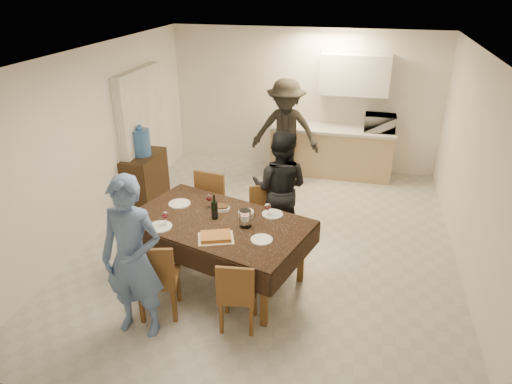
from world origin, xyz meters
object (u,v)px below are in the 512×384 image
water_jug (141,142)px  person_kitchen (285,131)px  person_near (133,259)px  savoury_tart (216,237)px  dining_table (218,224)px  microwave (380,123)px  wine_bottle (214,207)px  person_far (280,188)px  console (145,178)px  water_pitcher (245,218)px

water_jug → person_kitchen: (2.08, 1.40, -0.10)m
person_near → person_kitchen: person_kitchen is taller
savoury_tart → dining_table: bearing=104.7°
water_jug → microwave: size_ratio=0.79×
wine_bottle → person_near: size_ratio=0.18×
person_near → person_far: size_ratio=1.08×
wine_bottle → microwave: microwave is taller
console → microwave: size_ratio=1.64×
dining_table → person_far: bearing=79.3°
savoury_tart → person_kitchen: bearing=87.6°
console → savoury_tart: size_ratio=2.27×
person_kitchen → savoury_tart: bearing=-92.4°
water_jug → savoury_tart: bearing=-48.3°
microwave → wine_bottle: bearing=61.9°
savoury_tart → person_far: person_far is taller
savoury_tart → person_far: (0.45, 1.43, -0.02)m
savoury_tart → person_near: bearing=-134.1°
console → wine_bottle: wine_bottle is taller
dining_table → water_pitcher: bearing=8.8°
savoury_tart → person_kitchen: size_ratio=0.21×
microwave → savoury_tart: bearing=66.2°
console → person_far: person_far is taller
water_jug → dining_table: bearing=-44.3°
console → person_near: (1.28, -2.84, 0.48)m
person_near → person_far: 2.37m
person_far → person_kitchen: size_ratio=0.88×
microwave → person_kitchen: bearing=15.5°
microwave → person_far: bearing=63.0°
water_jug → person_kitchen: person_kitchen is taller
person_near → water_jug: bearing=113.1°
savoury_tart → person_far: bearing=72.5°
wine_bottle → microwave: bearing=61.9°
water_pitcher → person_far: size_ratio=0.13×
water_pitcher → console: bearing=139.9°
person_far → person_kitchen: person_kitchen is taller
console → person_near: size_ratio=0.50×
water_jug → person_far: person_far is taller
dining_table → console: size_ratio=2.67×
water_jug → wine_bottle: size_ratio=1.36×
water_pitcher → savoury_tart: size_ratio=0.54×
person_far → water_jug: bearing=-14.3°
water_jug → person_near: (1.28, -2.84, -0.14)m
dining_table → console: bearing=152.6°
water_pitcher → savoury_tart: (-0.25, -0.33, -0.08)m
water_jug → person_kitchen: size_ratio=0.23×
water_jug → savoury_tart: (1.93, -2.17, -0.19)m
person_far → person_kitchen: bearing=-79.0°
wine_bottle → savoury_tart: size_ratio=0.81×
console → person_kitchen: bearing=33.9°
console → person_far: 2.53m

